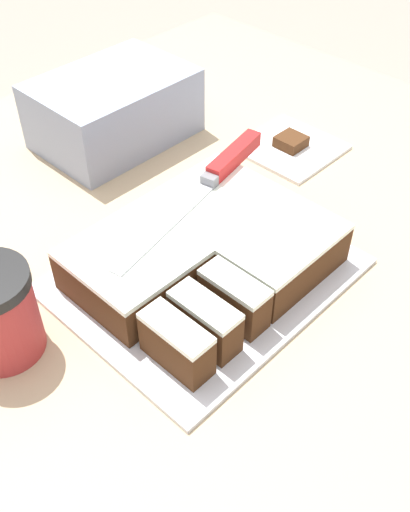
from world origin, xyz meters
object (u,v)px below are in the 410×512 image
object	(u,v)px
cake	(205,253)
storage_box	(114,109)
knife	(222,168)
brownie	(291,141)
cake_board	(205,275)

from	to	relation	value
cake	storage_box	bearing A→B (deg)	68.53
knife	brownie	size ratio (longest dim) A/B	7.46
cake_board	cake	world-z (taller)	cake
storage_box	knife	bearing A→B (deg)	-94.71
knife	storage_box	xyz separation A→B (m)	(0.02, 0.27, -0.02)
cake	brownie	size ratio (longest dim) A/B	6.80
storage_box	brownie	bearing A→B (deg)	-52.80
brownie	storage_box	bearing A→B (deg)	127.20
knife	storage_box	bearing A→B (deg)	-106.21
cake_board	brownie	bearing A→B (deg)	18.67
cake_board	brownie	world-z (taller)	brownie
knife	cake_board	bearing A→B (deg)	22.66
cake	cake_board	bearing A→B (deg)	-141.88
cake_board	storage_box	xyz separation A→B (m)	(0.14, 0.35, 0.05)
knife	storage_box	distance (m)	0.27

